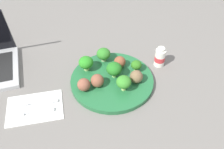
% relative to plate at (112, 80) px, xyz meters
% --- Properties ---
extents(ground_plane, '(4.00, 4.00, 0.00)m').
position_rel_plate_xyz_m(ground_plane, '(0.00, 0.00, -0.01)').
color(ground_plane, slate).
extents(plate, '(0.28, 0.28, 0.02)m').
position_rel_plate_xyz_m(plate, '(0.00, 0.00, 0.00)').
color(plate, '#236638').
rests_on(plate, ground_plane).
extents(broccoli_floret_back_left, '(0.05, 0.05, 0.06)m').
position_rel_plate_xyz_m(broccoli_floret_back_left, '(-0.01, -0.01, 0.04)').
color(broccoli_floret_back_left, '#93C96F').
rests_on(broccoli_floret_back_left, plate).
extents(broccoli_floret_front_right, '(0.05, 0.05, 0.05)m').
position_rel_plate_xyz_m(broccoli_floret_front_right, '(-0.02, 0.06, 0.04)').
color(broccoli_floret_front_right, '#ADC96F').
rests_on(broccoli_floret_front_right, plate).
extents(broccoli_floret_front_left, '(0.05, 0.05, 0.05)m').
position_rel_plate_xyz_m(broccoli_floret_front_left, '(0.00, -0.10, 0.04)').
color(broccoli_floret_front_left, '#A3B984').
rests_on(broccoli_floret_front_left, plate).
extents(broccoli_floret_mid_right, '(0.05, 0.05, 0.05)m').
position_rel_plate_xyz_m(broccoli_floret_mid_right, '(0.07, -0.07, 0.04)').
color(broccoli_floret_mid_right, '#AABF72').
rests_on(broccoli_floret_mid_right, plate).
extents(broccoli_floret_far_rim, '(0.04, 0.04, 0.04)m').
position_rel_plate_xyz_m(broccoli_floret_far_rim, '(-0.09, -0.01, 0.03)').
color(broccoli_floret_far_rim, '#91C36F').
rests_on(broccoli_floret_far_rim, plate).
extents(meatball_center, '(0.04, 0.04, 0.04)m').
position_rel_plate_xyz_m(meatball_center, '(0.05, 0.01, 0.03)').
color(meatball_center, brown).
rests_on(meatball_center, plate).
extents(meatball_front_left, '(0.04, 0.04, 0.04)m').
position_rel_plate_xyz_m(meatball_front_left, '(-0.07, 0.04, 0.03)').
color(meatball_front_left, brown).
rests_on(meatball_front_left, plate).
extents(meatball_mid_right, '(0.04, 0.04, 0.04)m').
position_rel_plate_xyz_m(meatball_mid_right, '(-0.05, -0.05, 0.03)').
color(meatball_mid_right, brown).
rests_on(meatball_mid_right, plate).
extents(meatball_mid_left, '(0.04, 0.04, 0.04)m').
position_rel_plate_xyz_m(meatball_mid_left, '(0.10, 0.02, 0.03)').
color(meatball_mid_left, brown).
rests_on(meatball_mid_left, plate).
extents(napkin, '(0.18, 0.14, 0.01)m').
position_rel_plate_xyz_m(napkin, '(0.26, 0.04, -0.01)').
color(napkin, white).
rests_on(napkin, ground_plane).
extents(fork, '(0.12, 0.04, 0.01)m').
position_rel_plate_xyz_m(fork, '(0.27, 0.05, -0.00)').
color(fork, silver).
rests_on(fork, napkin).
extents(knife, '(0.15, 0.04, 0.01)m').
position_rel_plate_xyz_m(knife, '(0.27, 0.02, -0.00)').
color(knife, silver).
rests_on(knife, napkin).
extents(yogurt_bottle, '(0.04, 0.04, 0.08)m').
position_rel_plate_xyz_m(yogurt_bottle, '(-0.19, -0.04, 0.03)').
color(yogurt_bottle, white).
rests_on(yogurt_bottle, ground_plane).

